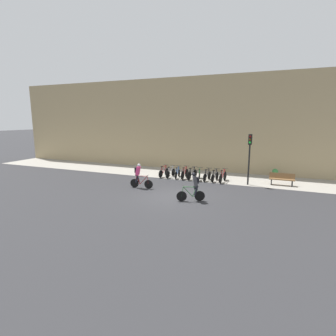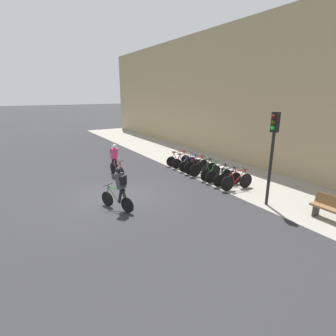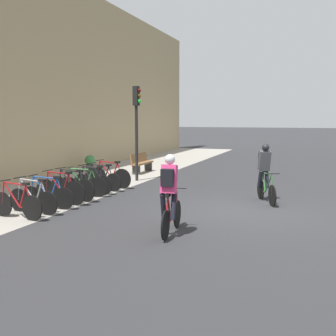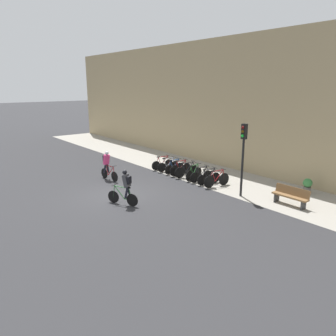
# 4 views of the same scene
# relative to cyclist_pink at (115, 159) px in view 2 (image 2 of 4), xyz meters

# --- Properties ---
(ground) EXTENTS (200.00, 200.00, 0.00)m
(ground) POSITION_rel_cyclist_pink_xyz_m (2.99, -1.07, -0.95)
(ground) COLOR #2B2B2D
(kerb_strip) EXTENTS (44.00, 4.50, 0.01)m
(kerb_strip) POSITION_rel_cyclist_pink_xyz_m (2.99, 5.68, -0.94)
(kerb_strip) COLOR gray
(kerb_strip) RESTS_ON ground
(building_facade) EXTENTS (44.00, 0.60, 8.68)m
(building_facade) POSITION_rel_cyclist_pink_xyz_m (2.99, 8.23, 3.39)
(building_facade) COLOR tan
(building_facade) RESTS_ON ground
(cyclist_pink) EXTENTS (1.70, 0.48, 1.75)m
(cyclist_pink) POSITION_rel_cyclist_pink_xyz_m (0.00, 0.00, 0.00)
(cyclist_pink) COLOR black
(cyclist_pink) RESTS_ON ground
(cyclist_grey) EXTENTS (1.56, 0.77, 1.75)m
(cyclist_grey) POSITION_rel_cyclist_pink_xyz_m (4.48, -1.46, 0.00)
(cyclist_grey) COLOR black
(cyclist_grey) RESTS_ON ground
(parked_bike_0) EXTENTS (0.46, 1.64, 0.95)m
(parked_bike_0) POSITION_rel_cyclist_pink_xyz_m (0.15, 4.10, -0.56)
(parked_bike_0) COLOR black
(parked_bike_0) RESTS_ON ground
(parked_bike_1) EXTENTS (0.46, 1.65, 0.95)m
(parked_bike_1) POSITION_rel_cyclist_pink_xyz_m (0.78, 4.10, -0.56)
(parked_bike_1) COLOR black
(parked_bike_1) RESTS_ON ground
(parked_bike_2) EXTENTS (0.46, 1.62, 0.94)m
(parked_bike_2) POSITION_rel_cyclist_pink_xyz_m (1.41, 4.10, -0.56)
(parked_bike_2) COLOR black
(parked_bike_2) RESTS_ON ground
(parked_bike_3) EXTENTS (0.46, 1.69, 0.99)m
(parked_bike_3) POSITION_rel_cyclist_pink_xyz_m (2.03, 4.10, -0.53)
(parked_bike_3) COLOR black
(parked_bike_3) RESTS_ON ground
(parked_bike_4) EXTENTS (0.48, 1.74, 0.99)m
(parked_bike_4) POSITION_rel_cyclist_pink_xyz_m (2.66, 4.10, -0.53)
(parked_bike_4) COLOR black
(parked_bike_4) RESTS_ON ground
(parked_bike_5) EXTENTS (0.50, 1.61, 0.96)m
(parked_bike_5) POSITION_rel_cyclist_pink_xyz_m (3.29, 4.10, -0.55)
(parked_bike_5) COLOR black
(parked_bike_5) RESTS_ON ground
(parked_bike_6) EXTENTS (0.46, 1.57, 0.95)m
(parked_bike_6) POSITION_rel_cyclist_pink_xyz_m (3.91, 4.10, -0.56)
(parked_bike_6) COLOR black
(parked_bike_6) RESTS_ON ground
(parked_bike_7) EXTENTS (0.46, 1.61, 0.95)m
(parked_bike_7) POSITION_rel_cyclist_pink_xyz_m (4.54, 4.10, -0.56)
(parked_bike_7) COLOR black
(parked_bike_7) RESTS_ON ground
(parked_bike_8) EXTENTS (0.46, 1.76, 0.99)m
(parked_bike_8) POSITION_rel_cyclist_pink_xyz_m (5.16, 4.10, -0.53)
(parked_bike_8) COLOR black
(parked_bike_8) RESTS_ON ground
(traffic_light_pole) EXTENTS (0.26, 0.30, 3.75)m
(traffic_light_pole) POSITION_rel_cyclist_pink_xyz_m (7.07, 3.87, 1.65)
(traffic_light_pole) COLOR black
(traffic_light_pole) RESTS_ON ground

